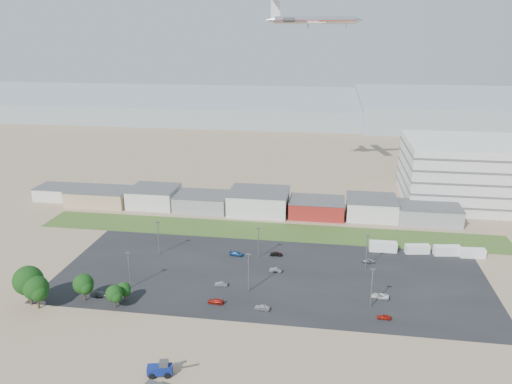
% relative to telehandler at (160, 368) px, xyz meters
% --- Properties ---
extents(ground, '(700.00, 700.00, 0.00)m').
position_rel_telehandler_xyz_m(ground, '(11.64, 26.36, -1.65)').
color(ground, '#90775C').
rests_on(ground, ground).
extents(parking_lot, '(120.00, 50.00, 0.01)m').
position_rel_telehandler_xyz_m(parking_lot, '(16.64, 46.36, -1.65)').
color(parking_lot, black).
rests_on(parking_lot, ground).
extents(grass_strip, '(160.00, 16.00, 0.02)m').
position_rel_telehandler_xyz_m(grass_strip, '(11.64, 78.36, -1.64)').
color(grass_strip, '#3B5720').
rests_on(grass_strip, ground).
extents(hills_backdrop, '(700.00, 200.00, 9.00)m').
position_rel_telehandler_xyz_m(hills_backdrop, '(51.64, 341.36, 2.85)').
color(hills_backdrop, gray).
rests_on(hills_backdrop, ground).
extents(building_row, '(170.00, 20.00, 8.00)m').
position_rel_telehandler_xyz_m(building_row, '(-5.36, 97.36, 2.35)').
color(building_row, silver).
rests_on(building_row, ground).
extents(parking_garage, '(80.00, 40.00, 25.00)m').
position_rel_telehandler_xyz_m(parking_garage, '(101.64, 121.36, 10.85)').
color(parking_garage, silver).
rests_on(parking_garage, ground).
extents(telehandler, '(8.32, 4.41, 3.30)m').
position_rel_telehandler_xyz_m(telehandler, '(0.00, 0.00, 0.00)').
color(telehandler, navy).
rests_on(telehandler, ground).
extents(box_trailer_a, '(8.48, 2.79, 3.16)m').
position_rel_telehandler_xyz_m(box_trailer_a, '(49.39, 67.54, -0.07)').
color(box_trailer_a, silver).
rests_on(box_trailer_a, ground).
extents(box_trailer_b, '(7.67, 3.47, 2.77)m').
position_rel_telehandler_xyz_m(box_trailer_b, '(59.78, 67.69, -0.26)').
color(box_trailer_b, silver).
rests_on(box_trailer_b, ground).
extents(box_trailer_c, '(8.28, 3.61, 3.00)m').
position_rel_telehandler_xyz_m(box_trailer_c, '(68.65, 67.72, -0.15)').
color(box_trailer_c, silver).
rests_on(box_trailer_c, ground).
extents(box_trailer_d, '(7.57, 2.82, 2.79)m').
position_rel_telehandler_xyz_m(box_trailer_d, '(76.01, 67.20, -0.26)').
color(box_trailer_d, silver).
rests_on(box_trailer_d, ground).
extents(tree_far_left, '(7.90, 7.90, 11.86)m').
position_rel_telehandler_xyz_m(tree_far_left, '(-41.12, 21.19, 4.28)').
color(tree_far_left, black).
rests_on(tree_far_left, ground).
extents(tree_left, '(6.62, 6.62, 9.93)m').
position_rel_telehandler_xyz_m(tree_left, '(-38.30, 19.79, 3.31)').
color(tree_left, black).
rests_on(tree_left, ground).
extents(tree_mid, '(5.54, 5.54, 8.31)m').
position_rel_telehandler_xyz_m(tree_mid, '(-28.74, 25.16, 2.50)').
color(tree_mid, black).
rests_on(tree_mid, ground).
extents(tree_right, '(4.55, 4.55, 6.83)m').
position_rel_telehandler_xyz_m(tree_right, '(-19.62, 23.11, 1.77)').
color(tree_right, black).
rests_on(tree_right, ground).
extents(tree_near, '(3.91, 3.91, 5.86)m').
position_rel_telehandler_xyz_m(tree_near, '(-18.68, 26.55, 1.28)').
color(tree_near, black).
rests_on(tree_near, ground).
extents(lightpole_front_l, '(1.21, 0.50, 10.29)m').
position_rel_telehandler_xyz_m(lightpole_front_l, '(-19.82, 33.43, 3.50)').
color(lightpole_front_l, slate).
rests_on(lightpole_front_l, ground).
extents(lightpole_front_m, '(1.27, 0.53, 10.82)m').
position_rel_telehandler_xyz_m(lightpole_front_m, '(11.96, 36.27, 3.76)').
color(lightpole_front_m, slate).
rests_on(lightpole_front_m, ground).
extents(lightpole_front_r, '(1.24, 0.52, 10.58)m').
position_rel_telehandler_xyz_m(lightpole_front_r, '(43.37, 32.92, 3.64)').
color(lightpole_front_r, slate).
rests_on(lightpole_front_r, ground).
extents(lightpole_back_l, '(1.25, 0.52, 10.64)m').
position_rel_telehandler_xyz_m(lightpole_back_l, '(-19.20, 54.88, 3.67)').
color(lightpole_back_l, slate).
rests_on(lightpole_back_l, ground).
extents(lightpole_back_m, '(1.14, 0.47, 9.67)m').
position_rel_telehandler_xyz_m(lightpole_back_m, '(11.49, 56.99, 3.19)').
color(lightpole_back_m, slate).
rests_on(lightpole_back_m, ground).
extents(lightpole_back_r, '(1.23, 0.51, 10.41)m').
position_rel_telehandler_xyz_m(lightpole_back_r, '(43.38, 54.59, 3.56)').
color(lightpole_back_r, slate).
rests_on(lightpole_back_r, ground).
extents(airliner, '(46.24, 36.86, 12.02)m').
position_rel_telehandler_xyz_m(airliner, '(23.03, 134.36, 68.35)').
color(airliner, silver).
extents(parked_car_0, '(4.67, 2.48, 1.25)m').
position_rel_telehandler_xyz_m(parked_car_0, '(46.14, 37.80, -1.03)').
color(parked_car_0, silver).
rests_on(parked_car_0, ground).
extents(parked_car_2, '(3.37, 1.47, 1.13)m').
position_rel_telehandler_xyz_m(parked_car_2, '(46.30, 27.87, -1.08)').
color(parked_car_2, maroon).
rests_on(parked_car_2, ground).
extents(parked_car_3, '(4.25, 2.04, 1.19)m').
position_rel_telehandler_xyz_m(parked_car_3, '(4.70, 28.78, -1.05)').
color(parked_car_3, maroon).
rests_on(parked_car_3, ground).
extents(parked_car_4, '(3.59, 1.48, 1.16)m').
position_rel_telehandler_xyz_m(parked_car_4, '(4.10, 37.89, -1.07)').
color(parked_car_4, '#595B5E').
rests_on(parked_car_4, ground).
extents(parked_car_6, '(4.49, 2.20, 1.26)m').
position_rel_telehandler_xyz_m(parked_car_6, '(4.62, 57.37, -1.02)').
color(parked_car_6, navy).
rests_on(parked_car_6, ground).
extents(parked_car_7, '(3.78, 1.60, 1.21)m').
position_rel_telehandler_xyz_m(parked_car_7, '(17.74, 48.41, -1.04)').
color(parked_car_7, '#595B5E').
rests_on(parked_car_7, ground).
extents(parked_car_8, '(3.73, 1.74, 1.23)m').
position_rel_telehandler_xyz_m(parked_car_8, '(44.52, 58.50, -1.03)').
color(parked_car_8, '#A5A5AA').
rests_on(parked_car_8, ground).
extents(parked_car_10, '(4.48, 1.97, 1.28)m').
position_rel_telehandler_xyz_m(parked_car_10, '(-25.01, 27.76, -1.01)').
color(parked_car_10, '#595B5E').
rests_on(parked_car_10, ground).
extents(parked_car_11, '(3.77, 1.46, 1.22)m').
position_rel_telehandler_xyz_m(parked_car_11, '(16.73, 59.03, -1.04)').
color(parked_car_11, black).
rests_on(parked_car_11, ground).
extents(parked_car_13, '(3.82, 1.65, 1.22)m').
position_rel_telehandler_xyz_m(parked_car_13, '(16.82, 27.43, -1.04)').
color(parked_car_13, '#A5A5AA').
rests_on(parked_car_13, ground).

